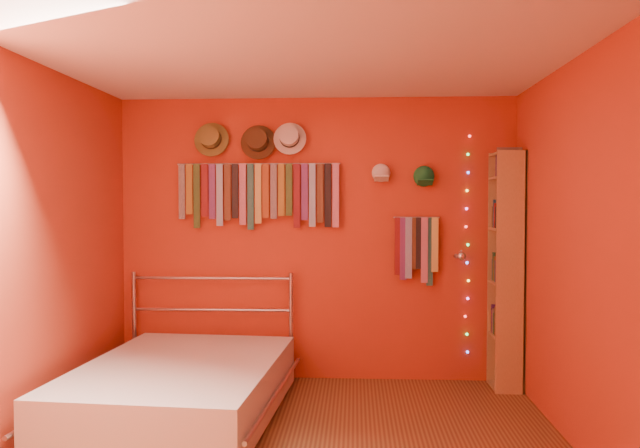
% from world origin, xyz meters
% --- Properties ---
extents(back_wall, '(3.50, 0.02, 2.50)m').
position_xyz_m(back_wall, '(0.00, 1.75, 1.25)').
color(back_wall, '#9E2B19').
rests_on(back_wall, ground).
extents(right_wall, '(0.02, 3.50, 2.50)m').
position_xyz_m(right_wall, '(1.75, 0.00, 1.25)').
color(right_wall, '#9E2B19').
rests_on(right_wall, ground).
extents(left_wall, '(0.02, 3.50, 2.50)m').
position_xyz_m(left_wall, '(-1.75, 0.00, 1.25)').
color(left_wall, '#9E2B19').
rests_on(left_wall, ground).
extents(ceiling, '(3.50, 3.50, 0.02)m').
position_xyz_m(ceiling, '(0.00, 0.00, 2.50)').
color(ceiling, white).
rests_on(ceiling, back_wall).
extents(tie_rack, '(1.45, 0.03, 0.59)m').
position_xyz_m(tie_rack, '(-0.50, 1.68, 1.67)').
color(tie_rack, '#A9A9AE').
rests_on(tie_rack, back_wall).
extents(small_tie_rack, '(0.40, 0.03, 0.60)m').
position_xyz_m(small_tie_rack, '(0.88, 1.69, 1.19)').
color(small_tie_rack, '#A9A9AE').
rests_on(small_tie_rack, back_wall).
extents(fedora_olive, '(0.31, 0.17, 0.30)m').
position_xyz_m(fedora_olive, '(-0.92, 1.65, 2.14)').
color(fedora_olive, olive).
rests_on(fedora_olive, back_wall).
extents(fedora_brown, '(0.31, 0.17, 0.31)m').
position_xyz_m(fedora_brown, '(-0.51, 1.65, 2.11)').
color(fedora_brown, '#452E18').
rests_on(fedora_brown, back_wall).
extents(fedora_white, '(0.29, 0.16, 0.29)m').
position_xyz_m(fedora_white, '(-0.23, 1.65, 2.14)').
color(fedora_white, silver).
rests_on(fedora_white, back_wall).
extents(cap_white, '(0.17, 0.21, 0.17)m').
position_xyz_m(cap_white, '(0.57, 1.70, 1.83)').
color(cap_white, white).
rests_on(cap_white, back_wall).
extents(cap_green, '(0.18, 0.23, 0.18)m').
position_xyz_m(cap_green, '(0.95, 1.70, 1.80)').
color(cap_green, '#1B7B3A').
rests_on(cap_green, back_wall).
extents(fairy_lights, '(0.05, 0.02, 1.91)m').
position_xyz_m(fairy_lights, '(1.33, 1.71, 1.21)').
color(fairy_lights, '#FF3333').
rests_on(fairy_lights, back_wall).
extents(reading_lamp, '(0.07, 0.32, 0.09)m').
position_xyz_m(reading_lamp, '(1.23, 1.51, 1.13)').
color(reading_lamp, '#A9A9AE').
rests_on(reading_lamp, back_wall).
extents(bookshelf, '(0.25, 0.34, 2.00)m').
position_xyz_m(bookshelf, '(1.66, 1.53, 1.02)').
color(bookshelf, '#9D7A46').
rests_on(bookshelf, ground).
extents(bed, '(1.57, 2.02, 0.96)m').
position_xyz_m(bed, '(-0.92, 0.65, 0.22)').
color(bed, '#A9A9AE').
rests_on(bed, ground).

